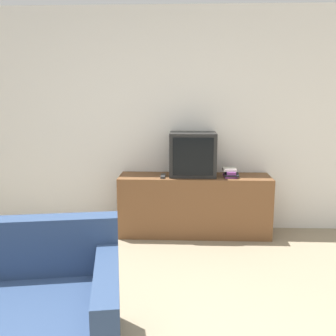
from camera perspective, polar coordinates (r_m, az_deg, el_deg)
name	(u,v)px	position (r m, az deg, el deg)	size (l,w,h in m)	color
wall_back	(146,121)	(4.70, -3.27, 6.88)	(9.00, 0.06, 2.60)	white
tv_stand	(194,205)	(4.57, 3.85, -5.40)	(1.72, 0.45, 0.69)	brown
television	(193,154)	(4.47, 3.61, 2.03)	(0.52, 0.40, 0.49)	black
book_stack	(230,173)	(4.48, 9.06, -0.69)	(0.18, 0.23, 0.10)	#7A3884
remote_on_stand	(163,176)	(4.41, -0.71, -1.19)	(0.05, 0.19, 0.02)	#2D2D2D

